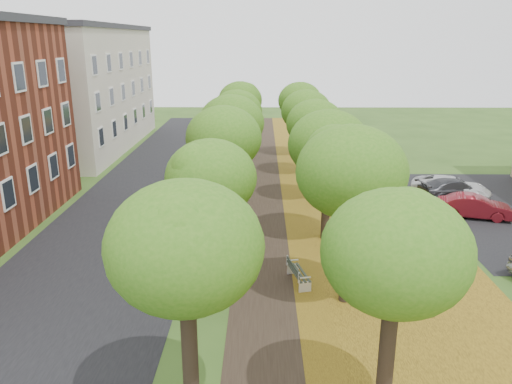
{
  "coord_description": "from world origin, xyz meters",
  "views": [
    {
      "loc": [
        -0.46,
        -10.46,
        9.26
      ],
      "look_at": [
        -0.71,
        11.43,
        2.5
      ],
      "focal_mm": 35.0,
      "sensor_mm": 36.0,
      "label": 1
    }
  ],
  "objects_px": {
    "bench": "(297,273)",
    "car_grey": "(454,189)",
    "car_red": "(475,207)",
    "car_white": "(451,187)"
  },
  "relations": [
    {
      "from": "bench",
      "to": "car_white",
      "type": "bearing_deg",
      "value": -55.19
    },
    {
      "from": "car_grey",
      "to": "car_white",
      "type": "xyz_separation_m",
      "value": [
        0.0,
        0.46,
        -0.01
      ]
    },
    {
      "from": "bench",
      "to": "car_white",
      "type": "distance_m",
      "value": 15.04
    },
    {
      "from": "car_red",
      "to": "car_white",
      "type": "xyz_separation_m",
      "value": [
        0.0,
        3.54,
        0.02
      ]
    },
    {
      "from": "car_grey",
      "to": "car_white",
      "type": "relative_size",
      "value": 0.97
    },
    {
      "from": "car_grey",
      "to": "car_white",
      "type": "height_order",
      "value": "car_grey"
    },
    {
      "from": "bench",
      "to": "car_grey",
      "type": "relative_size",
      "value": 0.41
    },
    {
      "from": "car_red",
      "to": "car_white",
      "type": "distance_m",
      "value": 3.54
    },
    {
      "from": "car_red",
      "to": "car_white",
      "type": "relative_size",
      "value": 0.82
    },
    {
      "from": "car_grey",
      "to": "car_white",
      "type": "bearing_deg",
      "value": -13.02
    }
  ]
}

